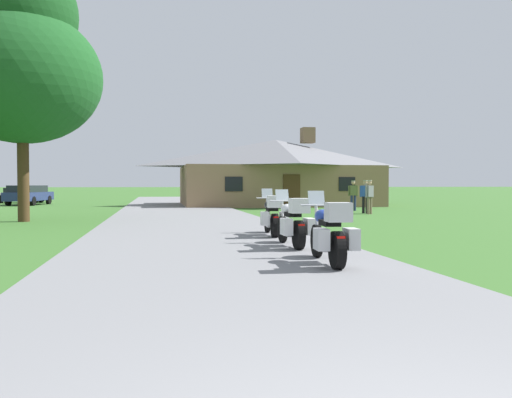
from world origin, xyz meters
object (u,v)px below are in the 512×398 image
object	(u,v)px
motorcycle_black_farthest_in_row	(272,216)
bystander_gray_shirt_beside_signpost	(369,195)
motorcycle_white_second_in_row	(293,223)
parked_white_sedan_far_left	(20,195)
motorcycle_blue_nearest_to_camera	(330,234)
bystander_blue_shirt_by_tree	(365,195)
parked_navy_suv_far_left	(29,194)
bystander_olive_shirt_near_lodge	(353,194)
tree_left_near	(22,58)

from	to	relation	value
motorcycle_black_farthest_in_row	bystander_gray_shirt_beside_signpost	size ratio (longest dim) A/B	1.24
motorcycle_white_second_in_row	bystander_gray_shirt_beside_signpost	size ratio (longest dim) A/B	1.23
bystander_gray_shirt_beside_signpost	parked_white_sedan_far_left	xyz separation A→B (m)	(-21.03, 19.90, -0.31)
motorcycle_blue_nearest_to_camera	bystander_blue_shirt_by_tree	size ratio (longest dim) A/B	1.24
motorcycle_white_second_in_row	parked_navy_suv_far_left	bearing A→B (deg)	112.89
motorcycle_blue_nearest_to_camera	bystander_olive_shirt_near_lodge	size ratio (longest dim) A/B	1.24
bystander_blue_shirt_by_tree	motorcycle_white_second_in_row	bearing A→B (deg)	97.49
bystander_gray_shirt_beside_signpost	parked_navy_suv_far_left	xyz separation A→B (m)	(-19.35, 15.34, -0.17)
parked_navy_suv_far_left	parked_white_sedan_far_left	bearing A→B (deg)	119.93
motorcycle_blue_nearest_to_camera	bystander_blue_shirt_by_tree	xyz separation A→B (m)	(7.43, 16.12, 0.34)
motorcycle_black_farthest_in_row	parked_navy_suv_far_left	distance (m)	28.22
motorcycle_blue_nearest_to_camera	bystander_gray_shirt_beside_signpost	xyz separation A→B (m)	(7.35, 15.40, 0.34)
bystander_olive_shirt_near_lodge	tree_left_near	bearing A→B (deg)	-147.20
motorcycle_white_second_in_row	motorcycle_black_farthest_in_row	bearing A→B (deg)	87.32
bystander_blue_shirt_by_tree	bystander_gray_shirt_beside_signpost	bearing A→B (deg)	119.97
motorcycle_black_farthest_in_row	parked_white_sedan_far_left	xyz separation A→B (m)	(-13.82, 30.03, 0.03)
motorcycle_blue_nearest_to_camera	bystander_olive_shirt_near_lodge	world-z (taller)	bystander_olive_shirt_near_lodge
bystander_olive_shirt_near_lodge	bystander_gray_shirt_beside_signpost	size ratio (longest dim) A/B	1.00
motorcycle_blue_nearest_to_camera	motorcycle_white_second_in_row	world-z (taller)	same
bystander_blue_shirt_by_tree	parked_navy_suv_far_left	world-z (taller)	bystander_blue_shirt_by_tree
motorcycle_black_farthest_in_row	bystander_gray_shirt_beside_signpost	xyz separation A→B (m)	(7.21, 10.13, 0.34)
motorcycle_white_second_in_row	tree_left_near	world-z (taller)	tree_left_near
motorcycle_black_farthest_in_row	parked_navy_suv_far_left	world-z (taller)	parked_navy_suv_far_left
motorcycle_blue_nearest_to_camera	motorcycle_white_second_in_row	xyz separation A→B (m)	(0.03, 2.63, 0.00)
bystander_olive_shirt_near_lodge	bystander_gray_shirt_beside_signpost	xyz separation A→B (m)	(-0.43, -3.25, 0.00)
motorcycle_blue_nearest_to_camera	parked_white_sedan_far_left	distance (m)	37.86
bystander_blue_shirt_by_tree	parked_white_sedan_far_left	size ratio (longest dim) A/B	0.39
motorcycle_blue_nearest_to_camera	motorcycle_black_farthest_in_row	world-z (taller)	same
bystander_blue_shirt_by_tree	parked_white_sedan_far_left	bearing A→B (deg)	-6.02
tree_left_near	parked_white_sedan_far_left	xyz separation A→B (m)	(-5.49, 22.14, -5.80)
bystander_gray_shirt_beside_signpost	bystander_blue_shirt_by_tree	bearing A→B (deg)	-119.74
motorcycle_black_farthest_in_row	tree_left_near	size ratio (longest dim) A/B	0.20
motorcycle_blue_nearest_to_camera	tree_left_near	size ratio (longest dim) A/B	0.20
motorcycle_white_second_in_row	parked_navy_suv_far_left	distance (m)	30.58
bystander_blue_shirt_by_tree	tree_left_near	xyz separation A→B (m)	(-15.62, -2.96, 5.49)
bystander_gray_shirt_beside_signpost	parked_white_sedan_far_left	size ratio (longest dim) A/B	0.39
motorcycle_white_second_in_row	bystander_gray_shirt_beside_signpost	distance (m)	14.73
bystander_gray_shirt_beside_signpost	motorcycle_black_farthest_in_row	bearing A→B (deg)	31.08
motorcycle_black_farthest_in_row	bystander_olive_shirt_near_lodge	xyz separation A→B (m)	(7.64, 13.38, 0.34)
motorcycle_blue_nearest_to_camera	tree_left_near	distance (m)	16.56
motorcycle_black_farthest_in_row	tree_left_near	distance (m)	12.87
tree_left_near	parked_navy_suv_far_left	size ratio (longest dim) A/B	2.16
motorcycle_blue_nearest_to_camera	bystander_olive_shirt_near_lodge	xyz separation A→B (m)	(7.78, 18.65, 0.34)
motorcycle_white_second_in_row	parked_navy_suv_far_left	size ratio (longest dim) A/B	0.43
bystander_gray_shirt_beside_signpost	bystander_blue_shirt_by_tree	distance (m)	0.73
motorcycle_white_second_in_row	motorcycle_black_farthest_in_row	distance (m)	2.64
bystander_gray_shirt_beside_signpost	parked_white_sedan_far_left	world-z (taller)	bystander_gray_shirt_beside_signpost
motorcycle_blue_nearest_to_camera	parked_navy_suv_far_left	bearing A→B (deg)	115.18
bystander_blue_shirt_by_tree	tree_left_near	distance (m)	16.82
motorcycle_white_second_in_row	parked_white_sedan_far_left	size ratio (longest dim) A/B	0.48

